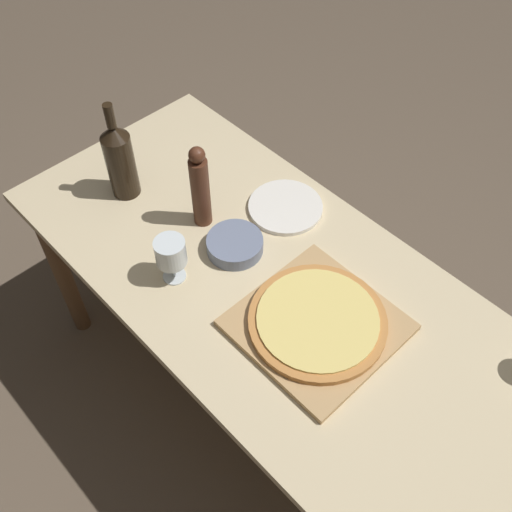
{
  "coord_description": "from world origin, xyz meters",
  "views": [
    {
      "loc": [
        -0.7,
        -0.6,
        2.03
      ],
      "look_at": [
        -0.01,
        0.13,
        0.79
      ],
      "focal_mm": 42.0,
      "sensor_mm": 36.0,
      "label": 1
    }
  ],
  "objects_px": {
    "small_bowl": "(234,245)",
    "wine_bottle": "(120,159)",
    "pepper_mill": "(200,188)",
    "wine_glass": "(171,253)",
    "pizza": "(318,321)"
  },
  "relations": [
    {
      "from": "pepper_mill",
      "to": "small_bowl",
      "type": "height_order",
      "value": "pepper_mill"
    },
    {
      "from": "pepper_mill",
      "to": "small_bowl",
      "type": "xyz_separation_m",
      "value": [
        -0.01,
        -0.15,
        -0.11
      ]
    },
    {
      "from": "pizza",
      "to": "small_bowl",
      "type": "height_order",
      "value": "same"
    },
    {
      "from": "pepper_mill",
      "to": "small_bowl",
      "type": "distance_m",
      "value": 0.18
    },
    {
      "from": "pizza",
      "to": "wine_glass",
      "type": "bearing_deg",
      "value": 113.35
    },
    {
      "from": "small_bowl",
      "to": "wine_bottle",
      "type": "bearing_deg",
      "value": 101.62
    },
    {
      "from": "wine_glass",
      "to": "pizza",
      "type": "bearing_deg",
      "value": -66.65
    },
    {
      "from": "pizza",
      "to": "pepper_mill",
      "type": "relative_size",
      "value": 1.28
    },
    {
      "from": "wine_bottle",
      "to": "pepper_mill",
      "type": "bearing_deg",
      "value": -70.15
    },
    {
      "from": "pepper_mill",
      "to": "wine_glass",
      "type": "xyz_separation_m",
      "value": [
        -0.19,
        -0.11,
        -0.03
      ]
    },
    {
      "from": "pizza",
      "to": "small_bowl",
      "type": "distance_m",
      "value": 0.33
    },
    {
      "from": "wine_bottle",
      "to": "wine_glass",
      "type": "height_order",
      "value": "wine_bottle"
    },
    {
      "from": "pizza",
      "to": "wine_glass",
      "type": "height_order",
      "value": "wine_glass"
    },
    {
      "from": "small_bowl",
      "to": "pizza",
      "type": "bearing_deg",
      "value": -93.33
    },
    {
      "from": "wine_bottle",
      "to": "small_bowl",
      "type": "xyz_separation_m",
      "value": [
        0.08,
        -0.4,
        -0.11
      ]
    }
  ]
}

